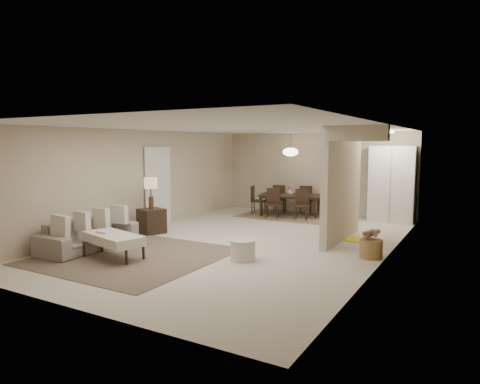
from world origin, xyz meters
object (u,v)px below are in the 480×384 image
Objects in this scene: ottoman_bench at (113,239)px; wicker_basket at (371,249)px; dining_table at (290,205)px; side_table at (152,221)px; sofa at (89,234)px; round_pouf at (243,250)px; pantry_cabinet at (392,184)px.

ottoman_bench is 4.87m from wicker_basket.
side_table is at bearing -130.20° from dining_table.
round_pouf is at bearing -79.22° from sofa.
wicker_basket is at bearing 33.22° from round_pouf.
dining_table is at bearing -171.02° from pantry_cabinet.
wicker_basket is (4.20, 2.45, -0.20)m from ottoman_bench.
wicker_basket is at bearing -71.26° from sofa.
side_table is 4.44m from dining_table.
side_table is 1.42× the size of wicker_basket.
sofa is 6.17m from dining_table.
sofa is at bearing -127.28° from pantry_cabinet.
side_table reaches higher than wicker_basket.
ottoman_bench is at bearing -119.93° from pantry_cabinet.
sofa is at bearing -123.29° from dining_table.
pantry_cabinet is 6.56m from side_table.
dining_table is at bearing -22.20° from sofa.
wicker_basket is (0.40, -4.15, -0.87)m from pantry_cabinet.
ottoman_bench is 2.39× the size of side_table.
wicker_basket is (5.20, 2.15, -0.13)m from sofa.
side_table is (0.05, 1.84, -0.01)m from sofa.
sofa is 1.84m from side_table.
sofa is at bearing 177.52° from ottoman_bench.
wicker_basket is at bearing -84.49° from pantry_cabinet.
pantry_cabinet is at bearing 95.51° from wicker_basket.
sofa reaches higher than round_pouf.
ottoman_bench is 0.79× the size of dining_table.
wicker_basket is at bearing 44.56° from ottoman_bench.
ottoman_bench is at bearing -66.14° from side_table.
pantry_cabinet reaches higher than side_table.
side_table is at bearing -136.78° from pantry_cabinet.
sofa is (-4.80, -6.30, -0.74)m from pantry_cabinet.
round_pouf is at bearing -91.33° from dining_table.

